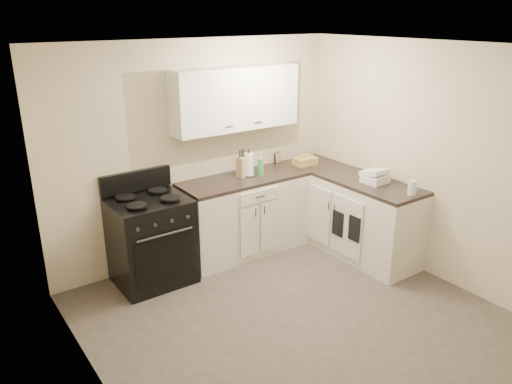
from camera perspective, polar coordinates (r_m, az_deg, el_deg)
floor at (r=4.91m, az=4.60°, el=-14.33°), size 3.60×3.60×0.00m
ceiling at (r=4.07m, az=5.60°, el=16.17°), size 3.60×3.60×0.00m
wall_back at (r=5.76m, az=-6.61°, el=4.58°), size 3.60×0.00×3.60m
wall_right at (r=5.62m, az=19.24°, el=3.21°), size 0.00×3.60×3.60m
wall_left at (r=3.53m, az=-18.01°, el=-6.43°), size 0.00×3.60×3.60m
wall_front at (r=3.31m, az=25.84°, el=-9.41°), size 3.60×0.00×3.60m
base_cabinets_back at (r=5.98m, az=-1.34°, el=-2.80°), size 1.55×0.60×0.90m
base_cabinets_right at (r=6.17m, az=10.41°, el=-2.42°), size 0.60×1.90×0.90m
countertop_back at (r=5.82m, az=-1.38°, el=1.48°), size 1.55×0.60×0.04m
countertop_right at (r=6.01m, az=10.68°, el=1.73°), size 0.60×1.90×0.04m
upper_cabinets at (r=5.72m, az=-2.31°, el=10.65°), size 1.55×0.30×0.70m
stove at (r=5.43m, az=-11.88°, el=-5.58°), size 0.79×0.67×0.95m
knife_block at (r=5.80m, az=-1.62°, el=2.86°), size 0.13×0.12×0.24m
paper_towel at (r=5.84m, az=-0.83°, el=3.15°), size 0.13×0.13×0.27m
soap_bottle at (r=5.85m, az=0.53°, el=2.84°), size 0.08×0.08×0.20m
picture_frame at (r=6.38m, az=2.49°, el=3.97°), size 0.11×0.06×0.14m
wicker_basket at (r=6.32m, az=5.63°, el=3.54°), size 0.29×0.20×0.09m
countertop_grill at (r=5.78m, az=13.46°, el=1.51°), size 0.27×0.25×0.09m
glass_jar at (r=5.49m, az=17.43°, el=0.47°), size 0.10×0.10×0.15m
oven_mitt_near at (r=5.67m, az=11.20°, el=-4.14°), size 0.02×0.17×0.29m
oven_mitt_far at (r=5.84m, az=9.36°, el=-3.57°), size 0.02×0.17×0.30m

